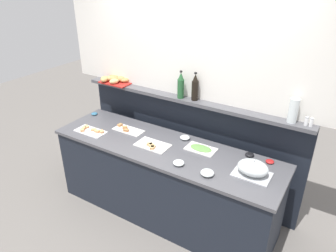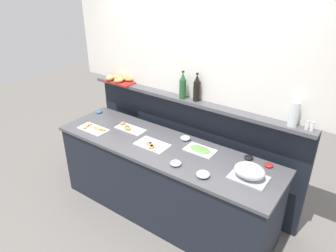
% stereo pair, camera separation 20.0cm
% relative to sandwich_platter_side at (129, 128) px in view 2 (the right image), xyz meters
% --- Properties ---
extents(ground_plane, '(12.00, 12.00, 0.00)m').
position_rel_sandwich_platter_side_xyz_m(ground_plane, '(0.57, 0.51, -0.92)').
color(ground_plane, slate).
extents(buffet_counter, '(2.57, 0.75, 0.91)m').
position_rel_sandwich_platter_side_xyz_m(buffet_counter, '(0.57, -0.09, -0.46)').
color(buffet_counter, black).
rests_on(buffet_counter, ground_plane).
extents(back_ledge_unit, '(2.78, 0.22, 1.30)m').
position_rel_sandwich_platter_side_xyz_m(back_ledge_unit, '(0.57, 0.46, -0.24)').
color(back_ledge_unit, black).
rests_on(back_ledge_unit, ground_plane).
extents(upper_wall_panel, '(3.38, 0.08, 1.30)m').
position_rel_sandwich_platter_side_xyz_m(upper_wall_panel, '(0.57, 0.49, 1.03)').
color(upper_wall_panel, white).
rests_on(upper_wall_panel, back_ledge_unit).
extents(sandwich_platter_side, '(0.37, 0.16, 0.04)m').
position_rel_sandwich_platter_side_xyz_m(sandwich_platter_side, '(0.00, 0.00, 0.00)').
color(sandwich_platter_side, white).
rests_on(sandwich_platter_side, buffet_counter).
extents(sandwich_platter_front, '(0.36, 0.22, 0.04)m').
position_rel_sandwich_platter_side_xyz_m(sandwich_platter_front, '(0.46, -0.15, 0.00)').
color(sandwich_platter_front, white).
rests_on(sandwich_platter_front, buffet_counter).
extents(sandwich_platter_rear, '(0.37, 0.19, 0.04)m').
position_rel_sandwich_platter_side_xyz_m(sandwich_platter_rear, '(-0.34, -0.25, 0.00)').
color(sandwich_platter_rear, white).
rests_on(sandwich_platter_rear, buffet_counter).
extents(cold_cuts_platter, '(0.32, 0.19, 0.02)m').
position_rel_sandwich_platter_side_xyz_m(cold_cuts_platter, '(0.93, 0.07, 0.00)').
color(cold_cuts_platter, white).
rests_on(cold_cuts_platter, buffet_counter).
extents(serving_cloche, '(0.34, 0.24, 0.17)m').
position_rel_sandwich_platter_side_xyz_m(serving_cloche, '(1.53, -0.10, 0.06)').
color(serving_cloche, '#B7BABF').
rests_on(serving_cloche, buffet_counter).
extents(glass_bowl_large, '(0.13, 0.13, 0.05)m').
position_rel_sandwich_platter_side_xyz_m(glass_bowl_large, '(1.19, -0.32, 0.01)').
color(glass_bowl_large, silver).
rests_on(glass_bowl_large, buffet_counter).
extents(glass_bowl_medium, '(0.11, 0.11, 0.04)m').
position_rel_sandwich_platter_side_xyz_m(glass_bowl_medium, '(0.88, -0.31, 0.01)').
color(glass_bowl_medium, silver).
rests_on(glass_bowl_medium, buffet_counter).
extents(glass_bowl_small, '(0.11, 0.11, 0.04)m').
position_rel_sandwich_platter_side_xyz_m(glass_bowl_small, '(0.68, 0.17, 0.01)').
color(glass_bowl_small, silver).
rests_on(glass_bowl_small, buffet_counter).
extents(condiment_bowl_cream, '(0.09, 0.09, 0.03)m').
position_rel_sandwich_platter_side_xyz_m(condiment_bowl_cream, '(1.41, 0.21, 0.01)').
color(condiment_bowl_cream, black).
rests_on(condiment_bowl_cream, buffet_counter).
extents(condiment_bowl_dark, '(0.08, 0.08, 0.03)m').
position_rel_sandwich_platter_side_xyz_m(condiment_bowl_dark, '(1.62, 0.19, 0.01)').
color(condiment_bowl_dark, red).
rests_on(condiment_bowl_dark, buffet_counter).
extents(condiment_bowl_red, '(0.08, 0.08, 0.03)m').
position_rel_sandwich_platter_side_xyz_m(condiment_bowl_red, '(-0.64, 0.12, 0.01)').
color(condiment_bowl_red, teal).
rests_on(condiment_bowl_red, buffet_counter).
extents(wine_bottle_dark, '(0.08, 0.08, 0.32)m').
position_rel_sandwich_platter_side_xyz_m(wine_bottle_dark, '(0.66, 0.40, 0.52)').
color(wine_bottle_dark, black).
rests_on(wine_bottle_dark, back_ledge_unit).
extents(wine_bottle_green, '(0.08, 0.08, 0.32)m').
position_rel_sandwich_platter_side_xyz_m(wine_bottle_green, '(0.50, 0.37, 0.52)').
color(wine_bottle_green, '#23562D').
rests_on(wine_bottle_green, back_ledge_unit).
extents(salt_shaker, '(0.03, 0.03, 0.09)m').
position_rel_sandwich_platter_side_xyz_m(salt_shaker, '(1.84, 0.39, 0.42)').
color(salt_shaker, white).
rests_on(salt_shaker, back_ledge_unit).
extents(pepper_shaker, '(0.03, 0.03, 0.09)m').
position_rel_sandwich_platter_side_xyz_m(pepper_shaker, '(1.89, 0.39, 0.42)').
color(pepper_shaker, white).
rests_on(pepper_shaker, back_ledge_unit).
extents(bread_basket, '(0.40, 0.31, 0.08)m').
position_rel_sandwich_platter_side_xyz_m(bread_basket, '(-0.49, 0.39, 0.42)').
color(bread_basket, '#B2231E').
rests_on(bread_basket, back_ledge_unit).
extents(water_carafe, '(0.09, 0.09, 0.24)m').
position_rel_sandwich_platter_side_xyz_m(water_carafe, '(1.71, 0.39, 0.50)').
color(water_carafe, silver).
rests_on(water_carafe, back_ledge_unit).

